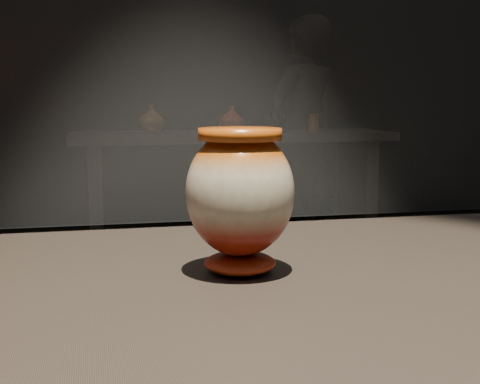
% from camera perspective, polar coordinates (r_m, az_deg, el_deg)
% --- Properties ---
extents(main_vase, '(0.17, 0.17, 0.20)m').
position_cam_1_polar(main_vase, '(0.90, 0.00, -0.22)').
color(main_vase, maroon).
rests_on(main_vase, display_plinth).
extents(back_shelf, '(2.00, 0.60, 0.90)m').
position_cam_1_polar(back_shelf, '(4.24, -0.71, 1.57)').
color(back_shelf, black).
rests_on(back_shelf, ground).
extents(back_vase_left, '(0.23, 0.23, 0.17)m').
position_cam_1_polar(back_vase_left, '(4.19, -7.58, 6.22)').
color(back_vase_left, brown).
rests_on(back_vase_left, back_shelf).
extents(back_vase_mid, '(0.17, 0.17, 0.17)m').
position_cam_1_polar(back_vase_mid, '(4.21, -0.75, 6.26)').
color(back_vase_mid, maroon).
rests_on(back_vase_mid, back_shelf).
extents(back_vase_right, '(0.07, 0.07, 0.11)m').
position_cam_1_polar(back_vase_right, '(4.37, 6.26, 5.94)').
color(back_vase_right, brown).
rests_on(back_vase_right, back_shelf).
extents(visitor, '(0.72, 0.64, 1.66)m').
position_cam_1_polar(visitor, '(4.62, 5.37, 4.53)').
color(visitor, black).
rests_on(visitor, ground).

